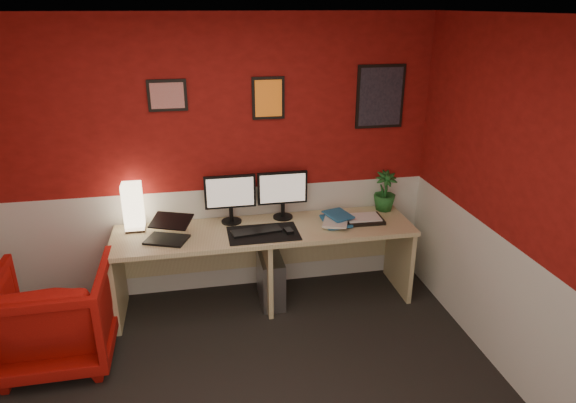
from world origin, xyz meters
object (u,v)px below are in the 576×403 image
object	(u,v)px
desk	(266,266)
potted_plant	(385,191)
zen_tray	(363,219)
laptop	(166,228)
monitor_left	(230,192)
monitor_right	(283,188)
pc_tower	(271,279)
shoji_lamp	(133,208)
armchair	(55,315)

from	to	relation	value
desk	potted_plant	xyz separation A→B (m)	(1.17, 0.22, 0.55)
zen_tray	potted_plant	world-z (taller)	potted_plant
laptop	monitor_left	xyz separation A→B (m)	(0.56, 0.28, 0.18)
monitor_left	potted_plant	distance (m)	1.45
desk	monitor_right	xyz separation A→B (m)	(0.20, 0.21, 0.66)
monitor_left	zen_tray	distance (m)	1.21
monitor_right	potted_plant	bearing A→B (deg)	0.49
zen_tray	potted_plant	bearing A→B (deg)	37.81
monitor_right	potted_plant	xyz separation A→B (m)	(0.97, 0.01, -0.10)
monitor_right	pc_tower	world-z (taller)	monitor_right
monitor_left	zen_tray	world-z (taller)	monitor_left
desk	monitor_left	xyz separation A→B (m)	(-0.27, 0.20, 0.66)
potted_plant	pc_tower	distance (m)	1.34
zen_tray	shoji_lamp	bearing A→B (deg)	174.38
shoji_lamp	zen_tray	distance (m)	2.01
shoji_lamp	potted_plant	size ratio (longest dim) A/B	1.07
desk	armchair	bearing A→B (deg)	-163.94
desk	shoji_lamp	xyz separation A→B (m)	(-1.10, 0.20, 0.56)
shoji_lamp	laptop	world-z (taller)	shoji_lamp
monitor_right	potted_plant	distance (m)	0.98
monitor_left	pc_tower	world-z (taller)	monitor_left
shoji_lamp	potted_plant	world-z (taller)	shoji_lamp
laptop	armchair	distance (m)	1.04
shoji_lamp	armchair	xyz separation A→B (m)	(-0.57, -0.68, -0.55)
shoji_lamp	monitor_right	xyz separation A→B (m)	(1.30, 0.01, 0.09)
potted_plant	monitor_left	bearing A→B (deg)	-179.18
desk	armchair	world-z (taller)	armchair
monitor_right	shoji_lamp	bearing A→B (deg)	-179.35
laptop	pc_tower	distance (m)	1.07
shoji_lamp	monitor_left	distance (m)	0.83
shoji_lamp	monitor_right	size ratio (longest dim) A/B	0.69
desk	laptop	bearing A→B (deg)	-174.64
monitor_left	pc_tower	xyz separation A→B (m)	(0.32, -0.20, -0.80)
zen_tray	armchair	distance (m)	2.63
potted_plant	pc_tower	bearing A→B (deg)	-169.12
zen_tray	armchair	bearing A→B (deg)	-169.35
shoji_lamp	monitor_right	world-z (taller)	monitor_right
shoji_lamp	laptop	bearing A→B (deg)	-45.46
shoji_lamp	pc_tower	bearing A→B (deg)	-9.59
zen_tray	potted_plant	distance (m)	0.40
shoji_lamp	laptop	distance (m)	0.40
desk	zen_tray	distance (m)	0.97
shoji_lamp	armchair	distance (m)	1.04
desk	monitor_left	world-z (taller)	monitor_left
laptop	potted_plant	world-z (taller)	potted_plant
laptop	monitor_right	xyz separation A→B (m)	(1.03, 0.29, 0.18)
potted_plant	desk	bearing A→B (deg)	-169.37
armchair	shoji_lamp	bearing A→B (deg)	-130.28
desk	monitor_right	world-z (taller)	monitor_right
monitor_right	zen_tray	bearing A→B (deg)	-16.91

